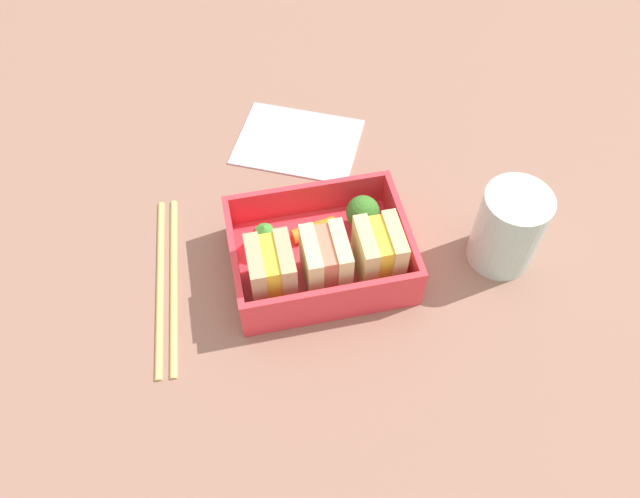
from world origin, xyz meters
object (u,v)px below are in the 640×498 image
at_px(sandwich_left, 379,252).
at_px(sandwich_center, 271,271).
at_px(carrot_stick_far_left, 316,230).
at_px(strawberry_far_left, 265,239).
at_px(broccoli_floret, 363,213).
at_px(drinking_glass, 508,228).
at_px(sandwich_center_left, 326,262).
at_px(chopstick_pair, 166,281).
at_px(folded_napkin, 298,141).

bearing_deg(sandwich_left, sandwich_center, 0.00).
xyz_separation_m(carrot_stick_far_left, strawberry_far_left, (0.05, 0.01, 0.01)).
bearing_deg(broccoli_floret, sandwich_left, 91.67).
xyz_separation_m(broccoli_floret, drinking_glass, (-0.13, 0.05, 0.01)).
distance_m(broccoli_floret, strawberry_far_left, 0.10).
relative_size(sandwich_center_left, drinking_glass, 0.67).
bearing_deg(sandwich_center, chopstick_pair, -19.08).
bearing_deg(carrot_stick_far_left, sandwich_center, 46.11).
height_order(sandwich_center_left, carrot_stick_far_left, sandwich_center_left).
distance_m(sandwich_center, broccoli_floret, 0.11).
height_order(sandwich_left, sandwich_center_left, same).
xyz_separation_m(sandwich_left, carrot_stick_far_left, (0.05, -0.05, -0.02)).
height_order(strawberry_far_left, folded_napkin, strawberry_far_left).
distance_m(sandwich_center, folded_napkin, 0.21).
relative_size(sandwich_left, chopstick_pair, 0.29).
distance_m(sandwich_left, broccoli_floret, 0.05).
bearing_deg(carrot_stick_far_left, sandwich_left, 131.86).
height_order(sandwich_left, broccoli_floret, sandwich_left).
bearing_deg(drinking_glass, broccoli_floret, -22.41).
bearing_deg(chopstick_pair, folded_napkin, -134.80).
relative_size(strawberry_far_left, chopstick_pair, 0.17).
distance_m(sandwich_center_left, drinking_glass, 0.18).
height_order(carrot_stick_far_left, strawberry_far_left, strawberry_far_left).
relative_size(broccoli_floret, folded_napkin, 0.30).
relative_size(strawberry_far_left, drinking_glass, 0.41).
bearing_deg(sandwich_center, strawberry_far_left, -91.18).
distance_m(chopstick_pair, folded_napkin, 0.23).
height_order(sandwich_center_left, sandwich_center, same).
relative_size(sandwich_left, drinking_glass, 0.67).
distance_m(sandwich_center_left, chopstick_pair, 0.16).
distance_m(sandwich_left, chopstick_pair, 0.21).
height_order(carrot_stick_far_left, folded_napkin, carrot_stick_far_left).
relative_size(sandwich_left, carrot_stick_far_left, 1.29).
distance_m(broccoli_floret, folded_napkin, 0.15).
height_order(sandwich_left, chopstick_pair, sandwich_left).
relative_size(chopstick_pair, drinking_glass, 2.33).
relative_size(sandwich_left, sandwich_center, 1.00).
height_order(sandwich_center, carrot_stick_far_left, sandwich_center).
distance_m(sandwich_center, carrot_stick_far_left, 0.08).
bearing_deg(sandwich_center, sandwich_center_left, 180.00).
distance_m(broccoli_floret, drinking_glass, 0.14).
height_order(carrot_stick_far_left, drinking_glass, drinking_glass).
bearing_deg(folded_napkin, sandwich_center, 72.84).
bearing_deg(sandwich_center_left, chopstick_pair, -12.96).
xyz_separation_m(sandwich_center_left, carrot_stick_far_left, (-0.00, -0.05, -0.02)).
xyz_separation_m(broccoli_floret, strawberry_far_left, (0.10, 0.01, -0.01)).
distance_m(sandwich_left, strawberry_far_left, 0.11).
bearing_deg(folded_napkin, sandwich_center_left, 87.00).
bearing_deg(carrot_stick_far_left, drinking_glass, 162.81).
xyz_separation_m(sandwich_center_left, chopstick_pair, (0.15, -0.03, -0.04)).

